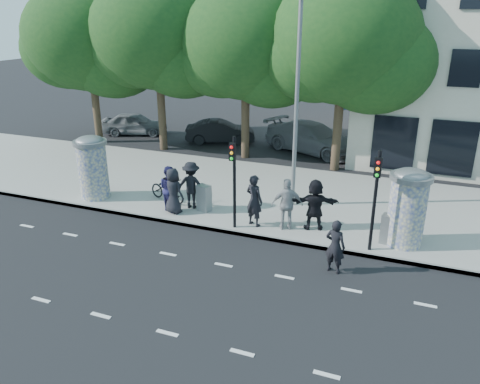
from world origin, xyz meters
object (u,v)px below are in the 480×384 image
at_px(traffic_pole_far, 376,191).
at_px(ped_e, 287,204).
at_px(ped_f, 315,205).
at_px(ped_c, 170,188).
at_px(ped_b, 254,200).
at_px(ped_d, 191,185).
at_px(ad_column_left, 93,166).
at_px(ped_a, 173,191).
at_px(bicycle, 167,190).
at_px(man_road, 335,246).
at_px(car_right, 312,138).
at_px(traffic_pole_near, 234,174).
at_px(cabinet_left, 204,198).
at_px(street_lamp, 297,90).
at_px(ad_column_right, 408,206).
at_px(car_mid, 220,131).
at_px(car_left, 135,124).
at_px(cabinet_right, 389,229).

distance_m(traffic_pole_far, ped_e, 3.26).
bearing_deg(ped_f, ped_c, -14.11).
bearing_deg(ped_b, ped_d, 7.17).
relative_size(ad_column_left, traffic_pole_far, 0.78).
relative_size(ped_a, bicycle, 0.98).
bearing_deg(man_road, car_right, -61.02).
relative_size(traffic_pole_near, cabinet_left, 3.21).
height_order(traffic_pole_near, traffic_pole_far, same).
height_order(traffic_pole_near, ped_e, traffic_pole_near).
bearing_deg(traffic_pole_near, cabinet_left, 148.61).
height_order(ped_a, ped_b, ped_b).
xyz_separation_m(traffic_pole_far, ped_f, (-2.09, 0.96, -1.14)).
bearing_deg(street_lamp, ad_column_right, -23.73).
relative_size(ped_b, man_road, 1.12).
bearing_deg(street_lamp, traffic_pole_far, -39.88).
height_order(street_lamp, car_mid, street_lamp).
distance_m(ad_column_left, car_left, 11.51).
height_order(ad_column_right, ped_b, ad_column_right).
relative_size(ad_column_left, ped_b, 1.36).
relative_size(cabinet_right, car_right, 0.18).
distance_m(ad_column_left, ad_column_right, 12.40).
bearing_deg(bicycle, car_mid, 27.34).
bearing_deg(street_lamp, ped_d, -155.45).
height_order(cabinet_right, car_left, car_left).
bearing_deg(car_right, ad_column_right, -129.28).
height_order(cabinet_left, car_mid, car_mid).
height_order(traffic_pole_far, ped_a, traffic_pole_far).
height_order(traffic_pole_near, street_lamp, street_lamp).
height_order(traffic_pole_far, ped_d, traffic_pole_far).
distance_m(ped_d, bicycle, 1.37).
xyz_separation_m(ped_c, ped_f, (5.67, 0.34, 0.03)).
xyz_separation_m(ped_d, cabinet_right, (7.59, -0.42, -0.43)).
distance_m(traffic_pole_near, bicycle, 4.13).
bearing_deg(traffic_pole_far, traffic_pole_near, 180.00).
height_order(ped_d, man_road, ped_d).
relative_size(street_lamp, ped_e, 4.20).
height_order(ad_column_right, traffic_pole_far, traffic_pole_far).
xyz_separation_m(traffic_pole_far, ped_a, (-7.50, 0.45, -1.18)).
height_order(ped_e, man_road, ped_e).
relative_size(ped_f, car_mid, 0.45).
bearing_deg(ped_b, cabinet_left, 7.09).
distance_m(ped_b, ped_c, 3.56).
relative_size(traffic_pole_far, street_lamp, 0.42).
xyz_separation_m(ped_d, car_right, (2.55, 10.10, -0.27)).
relative_size(ad_column_right, ped_c, 1.46).
height_order(ad_column_left, ped_a, ad_column_left).
xyz_separation_m(ad_column_left, man_road, (10.51, -2.22, -0.67)).
bearing_deg(car_right, ped_b, -155.64).
relative_size(street_lamp, ped_f, 4.26).
relative_size(man_road, car_right, 0.30).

